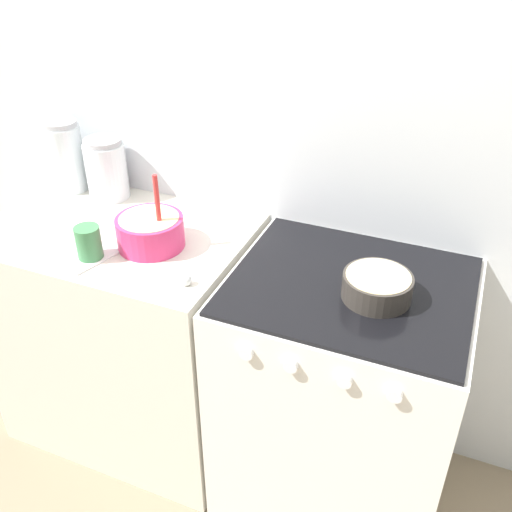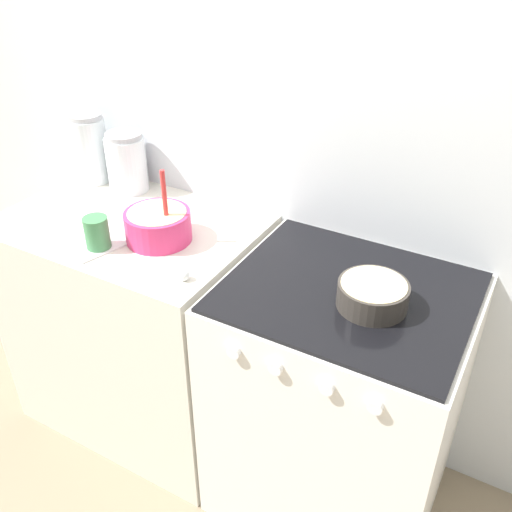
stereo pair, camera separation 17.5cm
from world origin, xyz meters
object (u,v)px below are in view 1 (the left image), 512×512
object	(u,v)px
storage_jar_middle	(107,173)
tin_can	(89,243)
baking_pan	(377,286)
storage_jar_left	(67,161)
stove	(339,394)
mixing_bowl	(150,230)

from	to	relation	value
storage_jar_middle	tin_can	world-z (taller)	storage_jar_middle
baking_pan	tin_can	xyz separation A→B (m)	(-0.89, -0.14, 0.02)
baking_pan	storage_jar_left	world-z (taller)	storage_jar_left
storage_jar_left	storage_jar_middle	world-z (taller)	storage_jar_left
storage_jar_middle	baking_pan	bearing A→B (deg)	-13.24
stove	mixing_bowl	size ratio (longest dim) A/B	3.55
mixing_bowl	tin_can	size ratio (longest dim) A/B	2.30
mixing_bowl	storage_jar_middle	xyz separation A→B (m)	(-0.34, 0.26, 0.04)
stove	storage_jar_middle	xyz separation A→B (m)	(-1.01, 0.22, 0.56)
baking_pan	stove	bearing A→B (deg)	154.42
mixing_bowl	baking_pan	world-z (taller)	mixing_bowl
storage_jar_middle	tin_can	bearing A→B (deg)	-62.89
mixing_bowl	baking_pan	xyz separation A→B (m)	(0.75, -0.00, -0.02)
baking_pan	storage_jar_middle	distance (m)	1.13
storage_jar_left	stove	bearing A→B (deg)	-10.33
stove	mixing_bowl	world-z (taller)	mixing_bowl
mixing_bowl	storage_jar_left	distance (m)	0.59
tin_can	mixing_bowl	bearing A→B (deg)	46.33
stove	mixing_bowl	bearing A→B (deg)	-176.79
mixing_bowl	baking_pan	distance (m)	0.75
mixing_bowl	storage_jar_left	xyz separation A→B (m)	(-0.53, 0.26, 0.06)
mixing_bowl	storage_jar_middle	distance (m)	0.43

